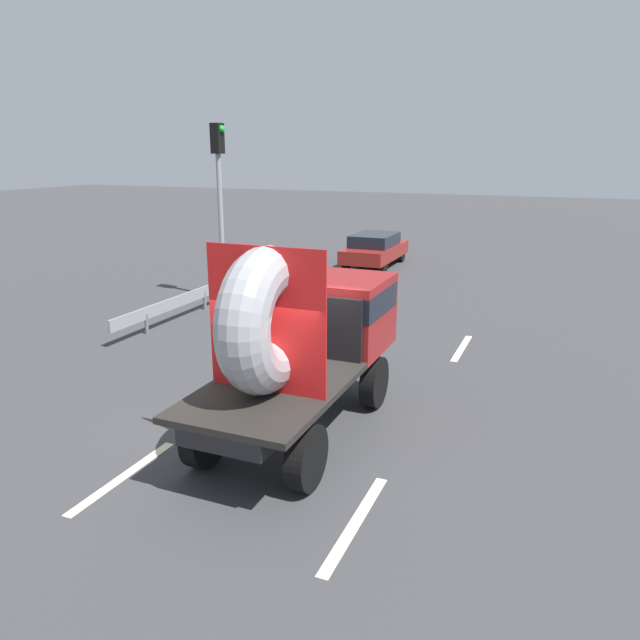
# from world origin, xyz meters

# --- Properties ---
(ground_plane) EXTENTS (120.00, 120.00, 0.00)m
(ground_plane) POSITION_xyz_m (0.00, 0.00, 0.00)
(ground_plane) COLOR #38383A
(flatbed_truck) EXTENTS (2.02, 4.94, 3.36)m
(flatbed_truck) POSITION_xyz_m (0.38, 0.82, 1.71)
(flatbed_truck) COLOR black
(flatbed_truck) RESTS_ON ground_plane
(distant_sedan) EXTENTS (1.77, 4.14, 1.35)m
(distant_sedan) POSITION_xyz_m (-3.17, 15.74, 0.72)
(distant_sedan) COLOR black
(distant_sedan) RESTS_ON ground_plane
(traffic_light) EXTENTS (0.42, 0.36, 5.47)m
(traffic_light) POSITION_xyz_m (-5.94, 8.36, 3.59)
(traffic_light) COLOR gray
(traffic_light) RESTS_ON ground_plane
(guardrail) EXTENTS (0.10, 10.97, 0.71)m
(guardrail) POSITION_xyz_m (-5.72, 8.25, 0.52)
(guardrail) COLOR gray
(guardrail) RESTS_ON ground_plane
(lane_dash_left_near) EXTENTS (0.16, 2.24, 0.01)m
(lane_dash_left_near) POSITION_xyz_m (-1.39, -1.86, 0.00)
(lane_dash_left_near) COLOR beige
(lane_dash_left_near) RESTS_ON ground_plane
(lane_dash_left_far) EXTENTS (0.16, 2.08, 0.01)m
(lane_dash_left_far) POSITION_xyz_m (-1.39, 6.02, 0.00)
(lane_dash_left_far) COLOR beige
(lane_dash_left_far) RESTS_ON ground_plane
(lane_dash_right_near) EXTENTS (0.16, 2.31, 0.01)m
(lane_dash_right_near) POSITION_xyz_m (2.16, -1.61, 0.00)
(lane_dash_right_near) COLOR beige
(lane_dash_right_near) RESTS_ON ground_plane
(lane_dash_right_far) EXTENTS (0.16, 2.13, 0.01)m
(lane_dash_right_far) POSITION_xyz_m (2.16, 6.14, 0.00)
(lane_dash_right_far) COLOR beige
(lane_dash_right_far) RESTS_ON ground_plane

